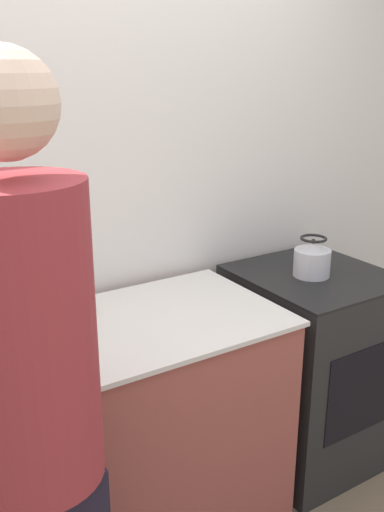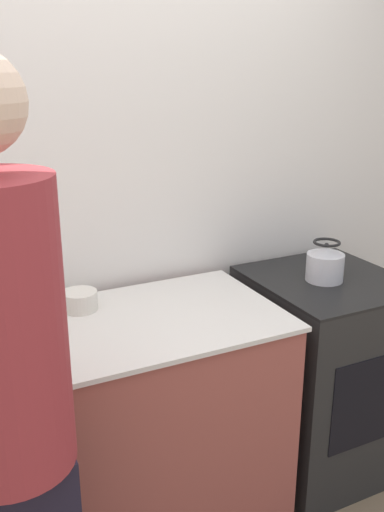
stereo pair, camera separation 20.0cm
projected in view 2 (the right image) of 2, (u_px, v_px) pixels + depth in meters
name	position (u px, v px, depth m)	size (l,w,h in m)	color
wall_back	(93.00, 195.00, 2.29)	(8.00, 0.05, 2.60)	white
counter	(50.00, 452.00, 2.08)	(1.79, 0.66, 0.91)	#9E4C42
oven	(322.00, 372.00, 2.61)	(0.61, 0.66, 0.92)	black
person	(7.00, 404.00, 1.38)	(0.36, 0.59, 1.84)	black
kettle	(325.00, 264.00, 2.42)	(0.16, 0.16, 0.18)	silver
bowl_prep	(80.00, 301.00, 2.16)	(0.13, 0.13, 0.07)	silver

